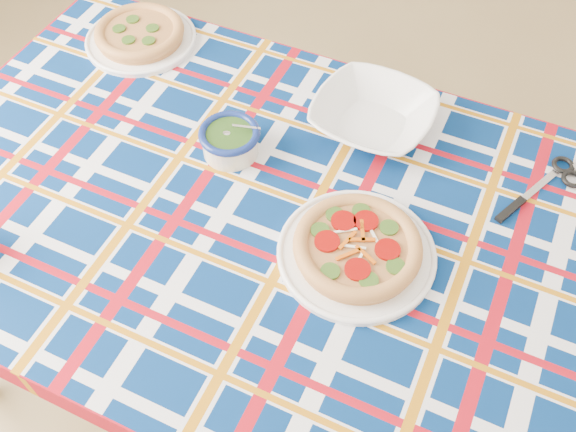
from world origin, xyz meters
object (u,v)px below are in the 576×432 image
(pesto_bowl, at_px, (230,139))
(serving_bowl, at_px, (373,116))
(main_focaccia_plate, at_px, (357,247))
(dining_table, at_px, (269,233))

(pesto_bowl, xyz_separation_m, serving_bowl, (0.28, 0.14, -0.01))
(main_focaccia_plate, relative_size, pesto_bowl, 2.39)
(pesto_bowl, height_order, serving_bowl, pesto_bowl)
(main_focaccia_plate, xyz_separation_m, pesto_bowl, (-0.30, 0.20, 0.01))
(main_focaccia_plate, xyz_separation_m, serving_bowl, (-0.03, 0.34, 0.00))
(dining_table, bearing_deg, serving_bowl, 71.19)
(dining_table, bearing_deg, main_focaccia_plate, -7.58)
(dining_table, distance_m, main_focaccia_plate, 0.22)
(dining_table, height_order, serving_bowl, serving_bowl)
(main_focaccia_plate, bearing_deg, dining_table, 161.21)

